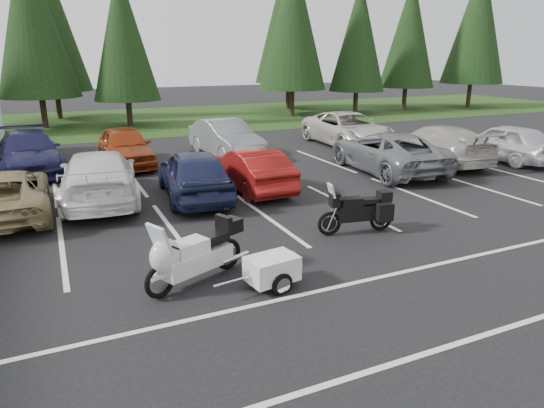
{
  "coord_description": "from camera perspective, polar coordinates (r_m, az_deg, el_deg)",
  "views": [
    {
      "loc": [
        -4.82,
        -10.88,
        4.43
      ],
      "look_at": [
        -0.05,
        -0.5,
        0.9
      ],
      "focal_mm": 32.0,
      "sensor_mm": 36.0,
      "label": 1
    }
  ],
  "objects": [
    {
      "name": "grass_strip",
      "position": [
        35.49,
        -16.92,
        9.28
      ],
      "size": [
        80.0,
        16.0,
        0.01
      ],
      "primitive_type": "cube",
      "color": "#1E3A12",
      "rests_on": "ground"
    },
    {
      "name": "lake_water",
      "position": [
        66.62,
        -17.47,
        12.59
      ],
      "size": [
        70.0,
        50.0,
        0.02
      ],
      "primitive_type": "cube",
      "color": "gray",
      "rests_on": "ground"
    },
    {
      "name": "car_far_3",
      "position": [
        22.05,
        -5.44,
        7.67
      ],
      "size": [
        2.17,
        5.11,
        1.64
      ],
      "primitive_type": "imported",
      "rotation": [
        0.0,
        0.0,
        0.09
      ],
      "color": "slate",
      "rests_on": "ground"
    },
    {
      "name": "conifer_back_b",
      "position": [
        38.46,
        -24.9,
        19.17
      ],
      "size": [
        4.97,
        4.97,
        11.58
      ],
      "color": "#332316",
      "rests_on": "ground"
    },
    {
      "name": "conifer_5",
      "position": [
        32.86,
        -17.16,
        18.55
      ],
      "size": [
        4.14,
        4.14,
        9.63
      ],
      "color": "#332316",
      "rests_on": "ground"
    },
    {
      "name": "conifer_6",
      "position": [
        37.1,
        2.48,
        20.68
      ],
      "size": [
        4.93,
        4.93,
        11.48
      ],
      "color": "#332316",
      "rests_on": "ground"
    },
    {
      "name": "cargo_trailer",
      "position": [
        9.66,
        -0.01,
        -7.95
      ],
      "size": [
        1.52,
        0.99,
        0.66
      ],
      "primitive_type": null,
      "rotation": [
        0.0,
        0.0,
        0.14
      ],
      "color": "white",
      "rests_on": "ground"
    },
    {
      "name": "car_near_5",
      "position": [
        16.44,
        -2.37,
        4.1
      ],
      "size": [
        1.53,
        4.34,
        1.43
      ],
      "primitive_type": "imported",
      "rotation": [
        0.0,
        0.0,
        3.14
      ],
      "color": "maroon",
      "rests_on": "ground"
    },
    {
      "name": "car_far_2",
      "position": [
        21.01,
        -16.88,
        6.47
      ],
      "size": [
        1.94,
        4.69,
        1.59
      ],
      "primitive_type": "imported",
      "rotation": [
        0.0,
        0.0,
        0.01
      ],
      "color": "#933412",
      "rests_on": "ground"
    },
    {
      "name": "car_near_7",
      "position": [
        21.84,
        18.81,
        6.69
      ],
      "size": [
        2.68,
        5.67,
        1.6
      ],
      "primitive_type": "imported",
      "rotation": [
        0.0,
        0.0,
        3.06
      ],
      "color": "#A8A39A",
      "rests_on": "ground"
    },
    {
      "name": "car_near_8",
      "position": [
        23.36,
        25.69,
        6.56
      ],
      "size": [
        2.18,
        4.84,
        1.61
      ],
      "primitive_type": "imported",
      "rotation": [
        0.0,
        0.0,
        3.2
      ],
      "color": "silver",
      "rests_on": "ground"
    },
    {
      "name": "car_near_6",
      "position": [
        19.61,
        13.4,
        6.01
      ],
      "size": [
        3.18,
        5.93,
        1.58
      ],
      "primitive_type": "imported",
      "rotation": [
        0.0,
        0.0,
        3.04
      ],
      "color": "slate",
      "rests_on": "ground"
    },
    {
      "name": "stall_markings",
      "position": [
        14.45,
        -3.97,
        -0.71
      ],
      "size": [
        32.0,
        16.0,
        0.01
      ],
      "primitive_type": "cube",
      "color": "silver",
      "rests_on": "ground"
    },
    {
      "name": "car_near_2",
      "position": [
        15.56,
        -28.84,
        1.03
      ],
      "size": [
        2.29,
        4.88,
        1.35
      ],
      "primitive_type": "imported",
      "rotation": [
        0.0,
        0.0,
        3.15
      ],
      "color": "#928055",
      "rests_on": "ground"
    },
    {
      "name": "car_near_4",
      "position": [
        15.65,
        -9.18,
        3.55
      ],
      "size": [
        2.35,
        4.88,
        1.61
      ],
      "primitive_type": "imported",
      "rotation": [
        0.0,
        0.0,
        3.04
      ],
      "color": "#1B2143",
      "rests_on": "ground"
    },
    {
      "name": "car_near_3",
      "position": [
        16.03,
        -19.68,
        3.07
      ],
      "size": [
        2.8,
        5.73,
        1.6
      ],
      "primitive_type": "imported",
      "rotation": [
        0.0,
        0.0,
        3.04
      ],
      "color": "white",
      "rests_on": "ground"
    },
    {
      "name": "conifer_back_c",
      "position": [
        42.23,
        1.97,
        21.32
      ],
      "size": [
        5.5,
        5.5,
        12.81
      ],
      "color": "#332316",
      "rests_on": "ground"
    },
    {
      "name": "conifer_8",
      "position": [
        43.57,
        15.88,
        18.85
      ],
      "size": [
        4.53,
        4.53,
        10.56
      ],
      "color": "#332316",
      "rests_on": "ground"
    },
    {
      "name": "conifer_9",
      "position": [
        46.76,
        23.02,
        19.13
      ],
      "size": [
        5.19,
        5.19,
        12.1
      ],
      "color": "#332316",
      "rests_on": "ground"
    },
    {
      "name": "car_far_4",
      "position": [
        25.01,
        8.93,
        8.69
      ],
      "size": [
        3.07,
        6.11,
        1.66
      ],
      "primitive_type": "imported",
      "rotation": [
        0.0,
        0.0,
        -0.05
      ],
      "color": "beige",
      "rests_on": "ground"
    },
    {
      "name": "touring_motorcycle",
      "position": [
        9.79,
        -9.0,
        -5.18
      ],
      "size": [
        2.79,
        1.81,
        1.49
      ],
      "primitive_type": null,
      "rotation": [
        0.0,
        0.0,
        0.4
      ],
      "color": "silver",
      "rests_on": "ground"
    },
    {
      "name": "adventure_motorcycle",
      "position": [
        12.56,
        9.89,
        -0.39
      ],
      "size": [
        2.39,
        1.17,
        1.39
      ],
      "primitive_type": null,
      "rotation": [
        0.0,
        0.0,
        -0.17
      ],
      "color": "black",
      "rests_on": "ground"
    },
    {
      "name": "conifer_7",
      "position": [
        39.6,
        10.18,
        18.91
      ],
      "size": [
        4.27,
        4.27,
        9.94
      ],
      "color": "#332316",
      "rests_on": "ground"
    },
    {
      "name": "ground",
      "position": [
        12.7,
        -0.75,
        -3.24
      ],
      "size": [
        120.0,
        120.0,
        0.0
      ],
      "primitive_type": "plane",
      "color": "black",
      "rests_on": "ground"
    },
    {
      "name": "car_far_1",
      "position": [
        21.25,
        -26.68,
        5.48
      ],
      "size": [
        2.67,
        5.6,
        1.58
      ],
      "primitive_type": "imported",
      "rotation": [
        0.0,
        0.0,
        0.09
      ],
      "color": "#1A1A43",
      "rests_on": "ground"
    },
    {
      "name": "conifer_4",
      "position": [
        33.85,
        -26.51,
        19.05
      ],
      "size": [
        4.8,
        4.8,
        11.17
      ],
      "color": "#332316",
      "rests_on": "ground"
    }
  ]
}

